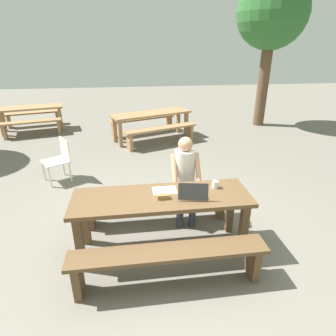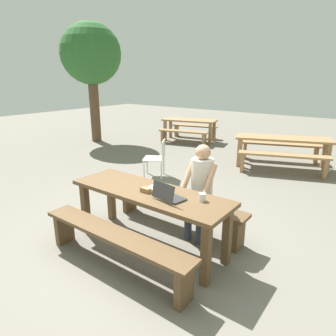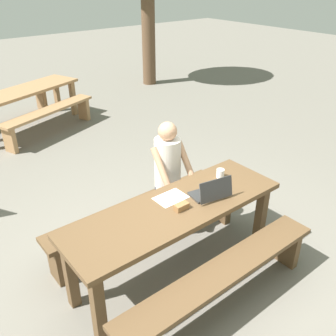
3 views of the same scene
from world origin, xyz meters
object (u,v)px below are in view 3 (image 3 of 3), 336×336
Objects in this scene: laptop at (211,192)px; coffee_mug at (220,173)px; person_seated at (170,171)px; small_pouch at (181,207)px; picnic_table_front at (176,217)px; picnic_table_mid at (24,96)px.

laptop is 0.39m from coffee_mug.
coffee_mug is 0.55m from person_seated.
picnic_table_front is at bearing 97.98° from small_pouch.
person_seated is (-0.30, 0.46, -0.06)m from coffee_mug.
picnic_table_front is at bearing -124.56° from person_seated.
person_seated is (0.04, 0.66, -0.07)m from laptop.
small_pouch is at bearing -82.02° from picnic_table_front.
laptop is at bearing -108.98° from picnic_table_mid.
person_seated is (0.39, 0.64, -0.04)m from small_pouch.
laptop is 2.89× the size of small_pouch.
person_seated is at bearing -82.52° from laptop.
picnic_table_front is 0.72m from coffee_mug.
picnic_table_mid is at bearing 87.04° from small_pouch.
coffee_mug is at bearing -137.27° from laptop.
picnic_table_front is 5.56× the size of laptop.
small_pouch is at bearing 7.44° from laptop.
person_seated is 4.04m from picnic_table_mid.
laptop is 0.35m from small_pouch.
picnic_table_mid is (-0.11, 4.70, -0.20)m from laptop.
picnic_table_front reaches higher than picnic_table_mid.
laptop reaches higher than small_pouch.
small_pouch is at bearing -113.25° from picnic_table_mid.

